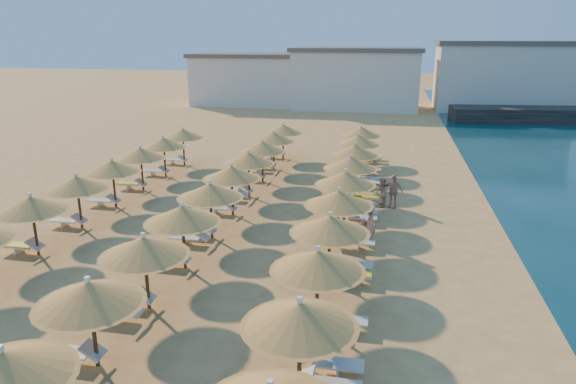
% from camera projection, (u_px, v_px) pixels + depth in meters
% --- Properties ---
extents(ground, '(220.00, 220.00, 0.00)m').
position_uv_depth(ground, '(275.00, 248.00, 21.80)').
color(ground, tan).
rests_on(ground, ground).
extents(hotel_blocks, '(46.08, 9.97, 8.10)m').
position_uv_depth(hotel_blocks, '(376.00, 78.00, 63.40)').
color(hotel_blocks, white).
rests_on(hotel_blocks, ground).
extents(parasol_row_east, '(2.94, 34.46, 2.68)m').
position_uv_depth(parasol_row_east, '(339.00, 199.00, 21.28)').
color(parasol_row_east, brown).
rests_on(parasol_row_east, ground).
extents(parasol_row_west, '(2.94, 34.46, 2.68)m').
position_uv_depth(parasol_row_west, '(210.00, 192.00, 22.31)').
color(parasol_row_west, brown).
rests_on(parasol_row_west, ground).
extents(parasol_row_inland, '(2.94, 25.00, 2.68)m').
position_uv_depth(parasol_row_inland, '(95.00, 175.00, 24.97)').
color(parasol_row_inland, brown).
rests_on(parasol_row_inland, ground).
extents(loungers, '(15.19, 32.98, 0.66)m').
position_uv_depth(loungers, '(234.00, 230.00, 22.88)').
color(loungers, silver).
rests_on(loungers, ground).
extents(beachgoer_c, '(1.13, 0.73, 1.79)m').
position_uv_depth(beachgoer_c, '(393.00, 191.00, 26.76)').
color(beachgoer_c, tan).
rests_on(beachgoer_c, ground).
extents(beachgoer_b, '(0.68, 0.83, 1.56)m').
position_uv_depth(beachgoer_b, '(382.00, 192.00, 26.92)').
color(beachgoer_b, tan).
rests_on(beachgoer_b, ground).
extents(beachgoer_a, '(0.50, 0.71, 1.87)m').
position_uv_depth(beachgoer_a, '(370.00, 223.00, 22.09)').
color(beachgoer_a, tan).
rests_on(beachgoer_a, ground).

